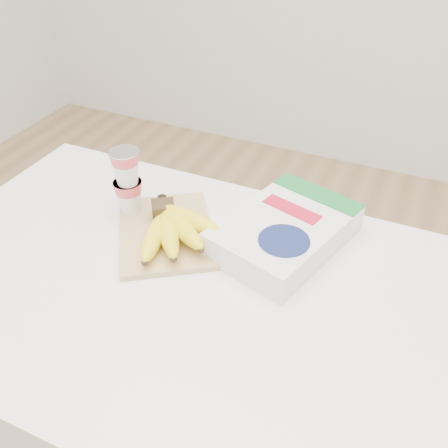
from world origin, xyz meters
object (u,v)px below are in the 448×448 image
at_px(cutting_board, 166,232).
at_px(yogurt_stack, 127,180).
at_px(bananas, 173,228).
at_px(table, 182,401).
at_px(cereal_box, 285,232).

bearing_deg(cutting_board, yogurt_stack, 130.96).
bearing_deg(bananas, yogurt_stack, 160.34).
bearing_deg(table, cutting_board, 123.56).
relative_size(bananas, cereal_box, 0.60).
bearing_deg(bananas, table, -64.59).
bearing_deg(yogurt_stack, table, -38.65).
xyz_separation_m(table, cereal_box, (0.16, 0.19, 0.43)).
bearing_deg(cereal_box, bananas, -139.30).
bearing_deg(bananas, cutting_board, 147.84).
distance_m(table, bananas, 0.45).
relative_size(table, yogurt_stack, 7.11).
relative_size(bananas, yogurt_stack, 1.34).
height_order(table, cutting_board, cutting_board).
bearing_deg(cereal_box, yogurt_stack, -156.01).
height_order(cutting_board, yogurt_stack, yogurt_stack).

